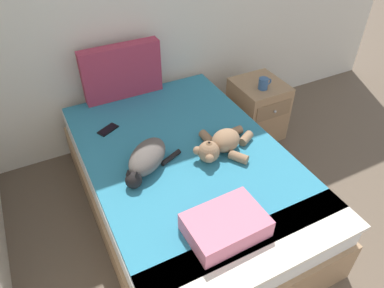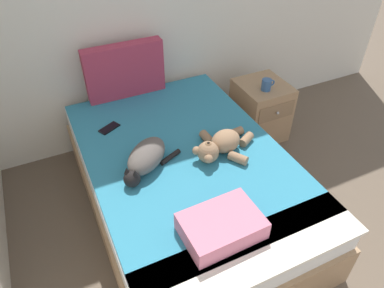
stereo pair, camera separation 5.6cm
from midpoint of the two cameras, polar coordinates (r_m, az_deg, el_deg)
ground_plane at (r=2.56m, az=26.75°, el=-19.79°), size 10.25×10.25×0.00m
bed at (r=2.49m, az=-0.24°, el=-6.29°), size 1.27×1.90×0.51m
patterned_cushion at (r=2.85m, az=-10.12°, el=11.46°), size 0.61×0.10×0.42m
cat at (r=2.20m, az=-6.73°, el=-2.25°), size 0.42×0.37×0.15m
teddy_bear at (r=2.30m, az=5.30°, el=-0.13°), size 0.47×0.39×0.15m
cell_phone at (r=2.59m, az=-12.47°, el=2.51°), size 0.16×0.13×0.01m
throw_pillow at (r=1.86m, az=5.59°, el=-12.89°), size 0.41×0.29×0.11m
nightstand at (r=3.24m, az=11.32°, el=5.32°), size 0.40×0.46×0.51m
mug at (r=3.02m, az=12.36°, el=9.24°), size 0.12×0.08×0.09m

